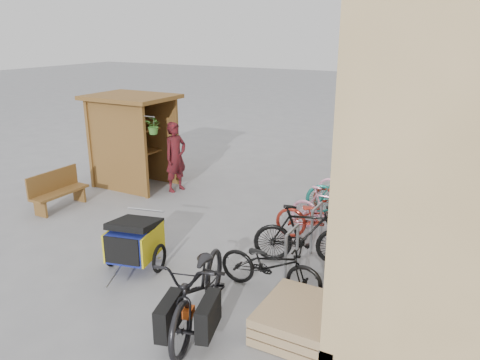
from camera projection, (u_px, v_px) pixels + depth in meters
The scene contains 17 objects.
ground at pixel (180, 247), 8.97m from camera, with size 80.00×80.00×0.00m, color gray.
kiosk at pixel (130, 128), 12.05m from camera, with size 2.49×1.65×2.40m.
bike_rack at pixel (336, 203), 9.77m from camera, with size 0.05×5.35×0.86m.
pallet_stack at pixel (299, 319), 6.37m from camera, with size 1.00×1.20×0.40m.
bench at pixel (57, 190), 10.78m from camera, with size 0.42×1.40×0.89m.
shopping_carts at pixel (406, 158), 12.71m from camera, with size 0.63×1.73×1.12m.
child_trailer at pixel (135, 240), 8.03m from camera, with size 1.04×1.65×0.95m.
cargo_bike at pixel (199, 287), 6.44m from camera, with size 1.38×2.39×1.19m.
person_kiosk at pixel (176, 157), 11.85m from camera, with size 0.65×0.43×1.79m, color maroon.
bike_0 at pixel (270, 265), 7.34m from camera, with size 0.60×1.72×0.91m, color black.
bike_1 at pixel (304, 235), 8.21m from camera, with size 0.51×1.80×1.08m, color black.
bike_2 at pixel (322, 219), 9.05m from camera, with size 0.64×1.84×0.97m, color maroon.
bike_3 at pixel (327, 211), 9.47m from camera, with size 0.45×1.59×0.96m, color #F39DBF.
bike_4 at pixel (351, 199), 10.07m from camera, with size 0.65×1.86×0.98m, color maroon.
bike_5 at pixel (347, 193), 10.31m from camera, with size 0.50×1.78×1.07m, color #208276.
bike_6 at pixel (354, 186), 11.07m from camera, with size 0.60×1.71×0.90m, color #F39DBF.
bike_7 at pixel (364, 177), 11.36m from camera, with size 0.51×1.82×1.09m, color #208276.
Camera 1 is at (4.92, -6.59, 3.98)m, focal length 35.00 mm.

